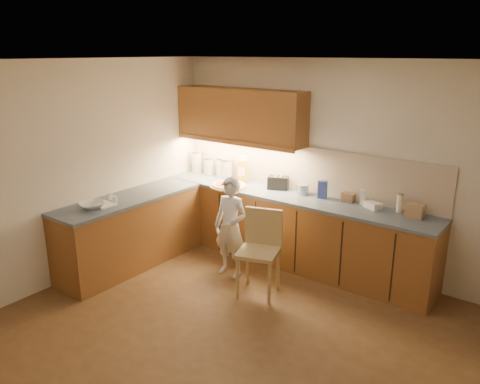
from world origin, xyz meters
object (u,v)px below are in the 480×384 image
at_px(oil_jug, 243,170).
at_px(pizza_on_board, 229,185).
at_px(child, 231,227).
at_px(toaster, 278,183).
at_px(wooden_chair, 260,246).

bearing_deg(oil_jug, pizza_on_board, -91.07).
xyz_separation_m(child, oil_jug, (-0.47, 0.89, 0.46)).
height_order(oil_jug, toaster, oil_jug).
height_order(pizza_on_board, wooden_chair, pizza_on_board).
bearing_deg(oil_jug, wooden_chair, -45.56).
relative_size(child, oil_jug, 3.40).
distance_m(pizza_on_board, wooden_chair, 1.27).
xyz_separation_m(wooden_chair, oil_jug, (-1.00, 1.02, 0.53)).
height_order(child, oil_jug, oil_jug).
height_order(child, toaster, child).
relative_size(pizza_on_board, child, 0.40).
distance_m(pizza_on_board, toaster, 0.67).
xyz_separation_m(child, wooden_chair, (0.52, -0.12, -0.06)).
bearing_deg(pizza_on_board, oil_jug, 88.93).
relative_size(oil_jug, toaster, 1.19).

